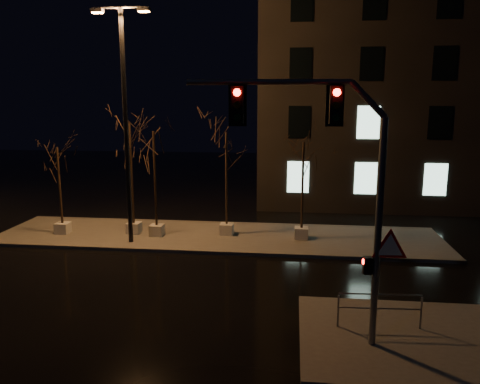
# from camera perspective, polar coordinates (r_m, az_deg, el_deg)

# --- Properties ---
(ground) EXTENTS (90.00, 90.00, 0.00)m
(ground) POSITION_cam_1_polar(r_m,az_deg,el_deg) (17.92, -5.97, -11.08)
(ground) COLOR black
(ground) RESTS_ON ground
(median) EXTENTS (22.00, 5.00, 0.15)m
(median) POSITION_cam_1_polar(r_m,az_deg,el_deg) (23.46, -2.80, -5.45)
(median) COLOR #4D4A44
(median) RESTS_ON ground
(sidewalk_corner) EXTENTS (7.00, 5.00, 0.15)m
(sidewalk_corner) POSITION_cam_1_polar(r_m,az_deg,el_deg) (14.82, 21.53, -16.47)
(sidewalk_corner) COLOR #4D4A44
(sidewalk_corner) RESTS_ON ground
(building) EXTENTS (25.00, 12.00, 15.00)m
(building) POSITION_cam_1_polar(r_m,az_deg,el_deg) (35.71, 23.83, 11.36)
(building) COLOR black
(building) RESTS_ON ground
(tree_0) EXTENTS (1.80, 1.80, 4.46)m
(tree_0) POSITION_cam_1_polar(r_m,az_deg,el_deg) (24.70, -21.28, 2.86)
(tree_0) COLOR #B5B4A9
(tree_0) RESTS_ON median
(tree_1) EXTENTS (1.80, 1.80, 5.69)m
(tree_1) POSITION_cam_1_polar(r_m,az_deg,el_deg) (23.56, -13.21, 5.25)
(tree_1) COLOR #B5B4A9
(tree_1) RESTS_ON median
(tree_2) EXTENTS (1.80, 1.80, 5.31)m
(tree_2) POSITION_cam_1_polar(r_m,az_deg,el_deg) (22.93, -10.42, 4.47)
(tree_2) COLOR #B5B4A9
(tree_2) RESTS_ON median
(tree_3) EXTENTS (1.80, 1.80, 5.23)m
(tree_3) POSITION_cam_1_polar(r_m,az_deg,el_deg) (22.79, -1.68, 4.45)
(tree_3) COLOR #B5B4A9
(tree_3) RESTS_ON median
(tree_4) EXTENTS (1.80, 1.80, 4.81)m
(tree_4) POSITION_cam_1_polar(r_m,az_deg,el_deg) (22.31, 7.70, 3.40)
(tree_4) COLOR #B5B4A9
(tree_4) RESTS_ON median
(traffic_signal_mast) EXTENTS (5.83, 0.50, 7.12)m
(traffic_signal_mast) POSITION_cam_1_polar(r_m,az_deg,el_deg) (12.32, 11.64, 1.91)
(traffic_signal_mast) COLOR #5B5E63
(traffic_signal_mast) RESTS_ON sidewalk_corner
(streetlight_main) EXTENTS (2.65, 0.34, 10.62)m
(streetlight_main) POSITION_cam_1_polar(r_m,az_deg,el_deg) (22.01, -13.83, 9.55)
(streetlight_main) COLOR black
(streetlight_main) RESTS_ON median
(guard_rail_a) EXTENTS (2.45, 0.17, 1.06)m
(guard_rail_a) POSITION_cam_1_polar(r_m,az_deg,el_deg) (14.68, 16.66, -13.12)
(guard_rail_a) COLOR #5B5E63
(guard_rail_a) RESTS_ON sidewalk_corner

